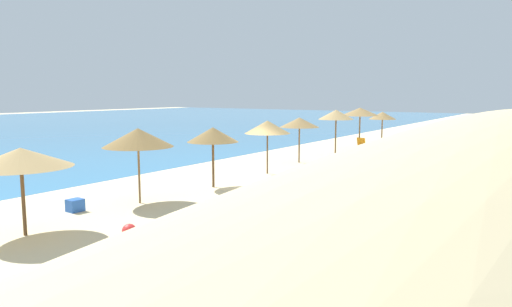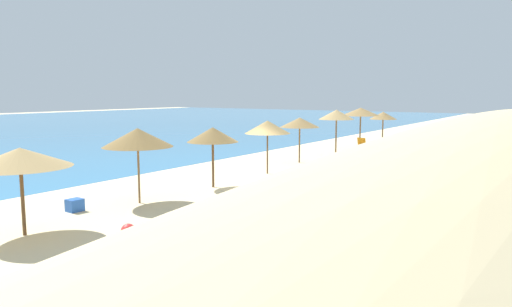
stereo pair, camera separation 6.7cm
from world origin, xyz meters
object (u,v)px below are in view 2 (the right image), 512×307
at_px(beach_umbrella_4, 213,135).
at_px(beach_umbrella_9, 383,116).
at_px(beach_umbrella_5, 267,127).
at_px(beach_umbrella_8, 361,112).
at_px(lounge_chair_0, 403,140).
at_px(beach_umbrella_6, 300,122).
at_px(beach_ball, 128,231).
at_px(beach_umbrella_3, 138,138).
at_px(beach_umbrella_2, 20,158).
at_px(cooler_box, 75,205).
at_px(beach_umbrella_7, 336,115).
at_px(lounge_chair_1, 357,149).

relative_size(beach_umbrella_4, beach_umbrella_9, 1.01).
height_order(beach_umbrella_5, beach_umbrella_8, beach_umbrella_8).
height_order(beach_umbrella_8, lounge_chair_0, beach_umbrella_8).
xyz_separation_m(beach_umbrella_6, lounge_chair_0, (11.97, -2.16, -1.82)).
bearing_deg(beach_umbrella_8, beach_ball, -173.47).
bearing_deg(beach_umbrella_3, beach_umbrella_5, -3.17).
bearing_deg(beach_umbrella_8, beach_umbrella_2, -179.83).
height_order(beach_umbrella_3, beach_umbrella_8, beach_umbrella_8).
distance_m(beach_umbrella_3, beach_umbrella_9, 24.00).
xyz_separation_m(beach_umbrella_3, cooler_box, (-2.00, 0.86, -2.11)).
bearing_deg(beach_umbrella_3, beach_umbrella_9, -1.02).
relative_size(beach_umbrella_2, beach_umbrella_8, 0.95).
height_order(beach_umbrella_7, beach_umbrella_9, beach_umbrella_7).
bearing_deg(beach_umbrella_6, beach_umbrella_3, -179.67).
distance_m(beach_umbrella_3, lounge_chair_0, 23.92).
height_order(beach_umbrella_5, beach_umbrella_6, beach_umbrella_5).
relative_size(beach_umbrella_4, lounge_chair_1, 1.70).
height_order(beach_umbrella_4, beach_umbrella_8, beach_umbrella_8).
distance_m(beach_umbrella_4, beach_umbrella_9, 20.33).
xyz_separation_m(beach_umbrella_7, beach_umbrella_8, (4.14, 0.07, 0.04)).
distance_m(lounge_chair_1, cooler_box, 17.98).
bearing_deg(beach_umbrella_8, beach_umbrella_6, 177.98).
height_order(beach_umbrella_6, beach_umbrella_8, beach_umbrella_8).
bearing_deg(beach_umbrella_2, beach_umbrella_5, -0.63).
xyz_separation_m(beach_umbrella_7, cooler_box, (-17.83, 1.15, -2.32)).
bearing_deg(beach_umbrella_5, beach_umbrella_4, 179.00).
bearing_deg(lounge_chair_1, beach_umbrella_4, 105.26).
bearing_deg(lounge_chair_0, beach_umbrella_5, 109.10).
height_order(beach_umbrella_2, beach_umbrella_3, beach_umbrella_3).
bearing_deg(beach_ball, lounge_chair_0, 1.63).
xyz_separation_m(beach_umbrella_4, lounge_chair_0, (20.08, -1.73, -1.75)).
xyz_separation_m(beach_umbrella_5, beach_umbrella_6, (4.08, 0.49, -0.01)).
bearing_deg(beach_umbrella_6, beach_umbrella_7, -5.05).
xyz_separation_m(beach_umbrella_6, cooler_box, (-13.78, 0.79, -2.03)).
xyz_separation_m(beach_umbrella_4, beach_umbrella_7, (12.15, 0.07, 0.36)).
bearing_deg(beach_ball, beach_umbrella_8, 6.53).
distance_m(beach_umbrella_3, beach_ball, 4.64).
relative_size(beach_umbrella_5, beach_umbrella_6, 1.02).
relative_size(beach_umbrella_9, lounge_chair_0, 1.39).
bearing_deg(beach_umbrella_7, cooler_box, 176.31).
bearing_deg(lounge_chair_0, beach_ball, 116.64).
height_order(beach_umbrella_5, lounge_chair_0, beach_umbrella_5).
bearing_deg(beach_ball, beach_umbrella_9, 5.13).
bearing_deg(cooler_box, lounge_chair_1, -8.24).
height_order(beach_umbrella_2, beach_umbrella_8, beach_umbrella_8).
xyz_separation_m(beach_umbrella_5, cooler_box, (-9.70, 1.29, -2.04)).
relative_size(beach_umbrella_2, beach_umbrella_7, 0.95).
bearing_deg(beach_umbrella_8, cooler_box, 177.18).
height_order(beach_ball, cooler_box, cooler_box).
distance_m(beach_umbrella_2, beach_umbrella_4, 8.06).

